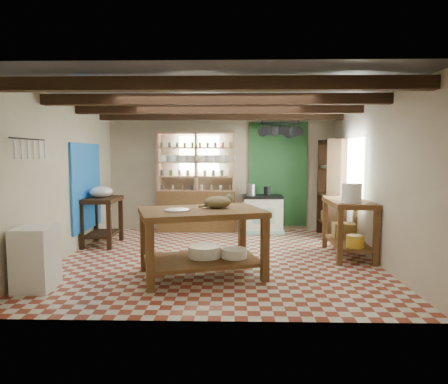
{
  "coord_description": "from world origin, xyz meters",
  "views": [
    {
      "loc": [
        0.26,
        -6.42,
        1.7
      ],
      "look_at": [
        0.1,
        0.3,
        1.06
      ],
      "focal_mm": 32.0,
      "sensor_mm": 36.0,
      "label": 1
    }
  ],
  "objects_px": {
    "work_table": "(202,243)",
    "prep_table": "(102,221)",
    "white_cabinet": "(36,258)",
    "right_counter": "(348,228)",
    "stove": "(262,214)",
    "cat": "(218,202)"
  },
  "relations": [
    {
      "from": "work_table",
      "to": "prep_table",
      "type": "bearing_deg",
      "value": 120.06
    },
    {
      "from": "prep_table",
      "to": "white_cabinet",
      "type": "relative_size",
      "value": 1.13
    },
    {
      "from": "work_table",
      "to": "stove",
      "type": "bearing_deg",
      "value": 53.74
    },
    {
      "from": "work_table",
      "to": "prep_table",
      "type": "xyz_separation_m",
      "value": [
        -2.02,
        1.87,
        -0.02
      ]
    },
    {
      "from": "prep_table",
      "to": "white_cabinet",
      "type": "bearing_deg",
      "value": -90.89
    },
    {
      "from": "stove",
      "to": "cat",
      "type": "distance_m",
      "value": 3.16
    },
    {
      "from": "stove",
      "to": "cat",
      "type": "bearing_deg",
      "value": -107.92
    },
    {
      "from": "prep_table",
      "to": "cat",
      "type": "xyz_separation_m",
      "value": [
        2.24,
        -1.75,
        0.58
      ]
    },
    {
      "from": "prep_table",
      "to": "white_cabinet",
      "type": "xyz_separation_m",
      "value": [
        -0.02,
        -2.49,
        -0.05
      ]
    },
    {
      "from": "white_cabinet",
      "to": "cat",
      "type": "distance_m",
      "value": 2.46
    },
    {
      "from": "work_table",
      "to": "prep_table",
      "type": "distance_m",
      "value": 2.75
    },
    {
      "from": "stove",
      "to": "prep_table",
      "type": "xyz_separation_m",
      "value": [
        -3.09,
        -1.24,
        0.04
      ]
    },
    {
      "from": "prep_table",
      "to": "white_cabinet",
      "type": "height_order",
      "value": "prep_table"
    },
    {
      "from": "stove",
      "to": "right_counter",
      "type": "bearing_deg",
      "value": -58.85
    },
    {
      "from": "prep_table",
      "to": "right_counter",
      "type": "relative_size",
      "value": 0.68
    },
    {
      "from": "right_counter",
      "to": "work_table",
      "type": "bearing_deg",
      "value": -152.14
    },
    {
      "from": "stove",
      "to": "cat",
      "type": "height_order",
      "value": "cat"
    },
    {
      "from": "white_cabinet",
      "to": "prep_table",
      "type": "bearing_deg",
      "value": 87.17
    },
    {
      "from": "work_table",
      "to": "stove",
      "type": "distance_m",
      "value": 3.29
    },
    {
      "from": "work_table",
      "to": "right_counter",
      "type": "bearing_deg",
      "value": 8.53
    },
    {
      "from": "right_counter",
      "to": "cat",
      "type": "height_order",
      "value": "cat"
    },
    {
      "from": "white_cabinet",
      "to": "stove",
      "type": "bearing_deg",
      "value": 47.73
    }
  ]
}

